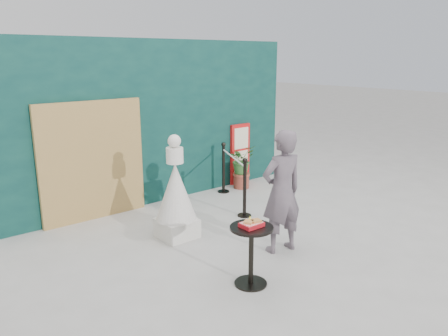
# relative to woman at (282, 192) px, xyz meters

# --- Properties ---
(ground) EXTENTS (60.00, 60.00, 0.00)m
(ground) POSITION_rel_woman_xyz_m (-0.09, -0.05, -0.87)
(ground) COLOR #ADAAA5
(ground) RESTS_ON ground
(back_wall) EXTENTS (6.00, 0.30, 3.00)m
(back_wall) POSITION_rel_woman_xyz_m (-0.09, 3.10, 0.63)
(back_wall) COLOR #0A2D2C
(back_wall) RESTS_ON ground
(bamboo_fence) EXTENTS (1.80, 0.08, 2.00)m
(bamboo_fence) POSITION_rel_woman_xyz_m (-1.49, 2.89, 0.13)
(bamboo_fence) COLOR tan
(bamboo_fence) RESTS_ON ground
(woman) EXTENTS (0.70, 0.53, 1.75)m
(woman) POSITION_rel_woman_xyz_m (0.00, 0.00, 0.00)
(woman) COLOR #60525B
(woman) RESTS_ON ground
(menu_board) EXTENTS (0.50, 0.07, 1.30)m
(menu_board) POSITION_rel_woman_xyz_m (1.81, 2.91, -0.22)
(menu_board) COLOR red
(menu_board) RESTS_ON ground
(statue) EXTENTS (0.62, 0.62, 1.60)m
(statue) POSITION_rel_woman_xyz_m (-0.88, 1.34, -0.22)
(statue) COLOR silver
(statue) RESTS_ON ground
(cafe_table) EXTENTS (0.52, 0.52, 0.75)m
(cafe_table) POSITION_rel_woman_xyz_m (-0.98, -0.44, -0.38)
(cafe_table) COLOR black
(cafe_table) RESTS_ON ground
(food_basket) EXTENTS (0.26, 0.19, 0.11)m
(food_basket) POSITION_rel_woman_xyz_m (-0.98, -0.44, -0.09)
(food_basket) COLOR red
(food_basket) RESTS_ON cafe_table
(planter) EXTENTS (0.53, 0.46, 0.91)m
(planter) POSITION_rel_woman_xyz_m (1.60, 2.62, -0.35)
(planter) COLOR brown
(planter) RESTS_ON ground
(stanchion_barrier) EXTENTS (0.84, 1.54, 1.03)m
(stanchion_barrier) POSITION_rel_woman_xyz_m (0.83, 1.99, -0.38)
(stanchion_barrier) COLOR black
(stanchion_barrier) RESTS_ON ground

